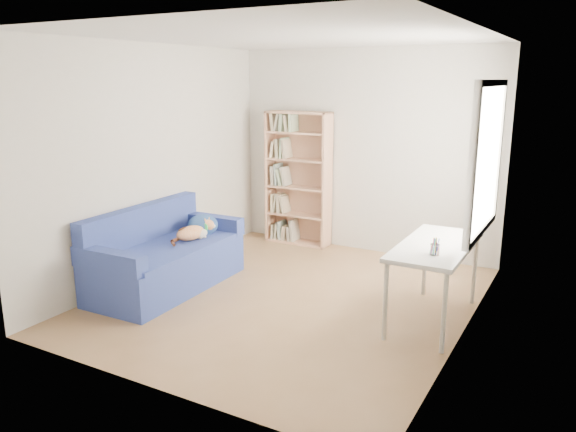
# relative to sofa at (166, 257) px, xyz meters

# --- Properties ---
(ground) EXTENTS (4.00, 4.00, 0.00)m
(ground) POSITION_rel_sofa_xyz_m (1.35, 0.34, -0.33)
(ground) COLOR olive
(ground) RESTS_ON ground
(room_shell) EXTENTS (3.54, 4.04, 2.62)m
(room_shell) POSITION_rel_sofa_xyz_m (1.45, 0.37, 1.31)
(room_shell) COLOR silver
(room_shell) RESTS_ON ground
(sofa) EXTENTS (0.89, 1.79, 0.87)m
(sofa) POSITION_rel_sofa_xyz_m (0.00, 0.00, 0.00)
(sofa) COLOR navy
(sofa) RESTS_ON ground
(bookshelf) EXTENTS (0.90, 0.28, 1.80)m
(bookshelf) POSITION_rel_sofa_xyz_m (0.47, 2.18, 0.50)
(bookshelf) COLOR tan
(bookshelf) RESTS_ON ground
(desk) EXTENTS (0.60, 1.31, 0.75)m
(desk) POSITION_rel_sofa_xyz_m (2.78, 0.52, 0.35)
(desk) COLOR white
(desk) RESTS_ON ground
(pen_cup) EXTENTS (0.08, 0.08, 0.16)m
(pen_cup) POSITION_rel_sofa_xyz_m (2.85, 0.20, 0.48)
(pen_cup) COLOR white
(pen_cup) RESTS_ON desk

